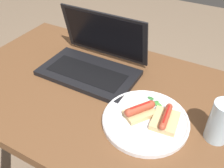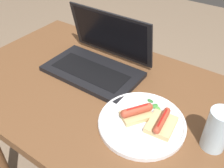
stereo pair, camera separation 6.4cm
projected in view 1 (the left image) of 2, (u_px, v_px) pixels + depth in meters
desk at (104, 113)px, 0.94m from camera, size 1.10×0.66×0.72m
laptop at (93, 62)px, 0.94m from camera, size 0.36×0.24×0.21m
plate at (145, 120)px, 0.75m from camera, size 0.26×0.26×0.02m
sausage_toast_left at (140, 111)px, 0.75m from camera, size 0.10×0.11×0.04m
sausage_toast_middle at (165, 119)px, 0.72m from camera, size 0.08×0.11×0.04m
salad_pile at (154, 104)px, 0.79m from camera, size 0.06×0.06×0.01m
drinking_glass at (221, 122)px, 0.67m from camera, size 0.06×0.06×0.13m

